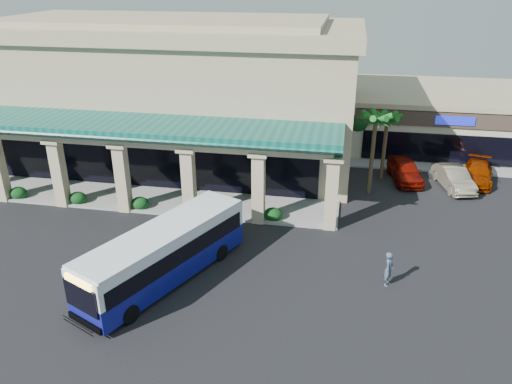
% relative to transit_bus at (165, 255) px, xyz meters
% --- Properties ---
extents(ground, '(110.00, 110.00, 0.00)m').
position_rel_transit_bus_xyz_m(ground, '(2.01, 2.04, -1.48)').
color(ground, black).
extents(main_building, '(30.80, 14.80, 11.35)m').
position_rel_transit_bus_xyz_m(main_building, '(-5.99, 18.04, 4.19)').
color(main_building, tan).
rests_on(main_building, ground).
extents(arcade, '(30.00, 6.20, 5.70)m').
position_rel_transit_bus_xyz_m(arcade, '(-5.99, 8.84, 1.37)').
color(arcade, '#0D5048').
rests_on(arcade, ground).
extents(strip_mall, '(22.50, 12.50, 4.90)m').
position_rel_transit_bus_xyz_m(strip_mall, '(20.01, 26.04, 0.97)').
color(strip_mall, beige).
rests_on(strip_mall, ground).
extents(palm_0, '(2.40, 2.40, 6.60)m').
position_rel_transit_bus_xyz_m(palm_0, '(10.51, 13.04, 1.82)').
color(palm_0, '#175719').
rests_on(palm_0, ground).
extents(palm_1, '(2.40, 2.40, 5.80)m').
position_rel_transit_bus_xyz_m(palm_1, '(11.51, 16.04, 1.42)').
color(palm_1, '#175719').
rests_on(palm_1, ground).
extents(broadleaf_tree, '(2.60, 2.60, 4.81)m').
position_rel_transit_bus_xyz_m(broadleaf_tree, '(9.51, 21.04, 0.92)').
color(broadleaf_tree, black).
rests_on(broadleaf_tree, ground).
extents(transit_bus, '(6.64, 10.67, 2.96)m').
position_rel_transit_bus_xyz_m(transit_bus, '(0.00, 0.00, 0.00)').
color(transit_bus, navy).
rests_on(transit_bus, ground).
extents(pedestrian, '(0.64, 0.79, 1.86)m').
position_rel_transit_bus_xyz_m(pedestrian, '(11.23, 1.61, -0.55)').
color(pedestrian, '#435068').
rests_on(pedestrian, ground).
extents(car_silver, '(2.78, 5.12, 1.65)m').
position_rel_transit_bus_xyz_m(car_silver, '(13.22, 15.98, -0.65)').
color(car_silver, maroon).
rests_on(car_silver, ground).
extents(car_white, '(2.73, 5.00, 1.56)m').
position_rel_transit_bus_xyz_m(car_white, '(16.60, 15.19, -0.70)').
color(car_white, gray).
rests_on(car_white, ground).
extents(car_red, '(3.00, 5.21, 1.42)m').
position_rel_transit_bus_xyz_m(car_red, '(18.61, 16.70, -0.77)').
color(car_red, '#942D01').
rests_on(car_red, ground).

